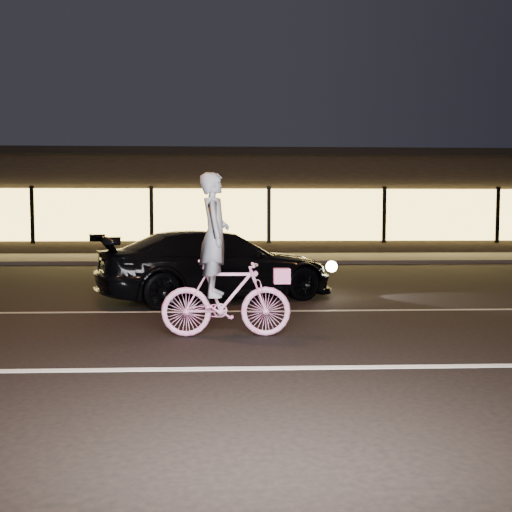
{
  "coord_description": "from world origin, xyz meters",
  "views": [
    {
      "loc": [
        -1.4,
        -7.18,
        1.55
      ],
      "look_at": [
        -1.08,
        0.6,
        1.0
      ],
      "focal_mm": 40.0,
      "sensor_mm": 36.0,
      "label": 1
    }
  ],
  "objects": [
    {
      "name": "storefront",
      "position": [
        0.0,
        18.97,
        2.15
      ],
      "size": [
        25.4,
        8.42,
        4.2
      ],
      "color": "black",
      "rests_on": "ground"
    },
    {
      "name": "sedan",
      "position": [
        -1.68,
        3.36,
        0.64
      ],
      "size": [
        4.76,
        3.29,
        1.28
      ],
      "rotation": [
        0.0,
        0.0,
        1.95
      ],
      "color": "black",
      "rests_on": "ground"
    },
    {
      "name": "lane_stripe_near",
      "position": [
        0.0,
        -1.5,
        0.0
      ],
      "size": [
        60.0,
        0.12,
        0.01
      ],
      "primitive_type": "cube",
      "color": "silver",
      "rests_on": "ground"
    },
    {
      "name": "sidewalk",
      "position": [
        0.0,
        13.0,
        0.06
      ],
      "size": [
        30.0,
        4.0,
        0.12
      ],
      "primitive_type": "cube",
      "color": "#383533",
      "rests_on": "ground"
    },
    {
      "name": "lane_stripe_far",
      "position": [
        0.0,
        2.0,
        0.0
      ],
      "size": [
        60.0,
        0.1,
        0.01
      ],
      "primitive_type": "cube",
      "color": "gray",
      "rests_on": "ground"
    },
    {
      "name": "cyclist",
      "position": [
        -1.53,
        0.06,
        0.75
      ],
      "size": [
        1.67,
        0.57,
        2.1
      ],
      "rotation": [
        0.0,
        0.0,
        1.57
      ],
      "color": "#FF32A8",
      "rests_on": "ground"
    },
    {
      "name": "ground",
      "position": [
        0.0,
        0.0,
        0.0
      ],
      "size": [
        90.0,
        90.0,
        0.0
      ],
      "primitive_type": "plane",
      "color": "black",
      "rests_on": "ground"
    }
  ]
}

